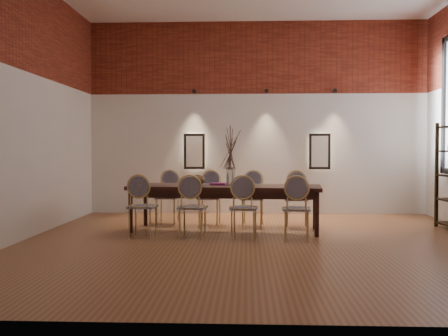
{
  "coord_description": "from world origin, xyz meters",
  "views": [
    {
      "loc": [
        -0.2,
        -7.46,
        1.34
      ],
      "look_at": [
        -0.56,
        0.7,
        1.05
      ],
      "focal_mm": 42.0,
      "sensor_mm": 36.0,
      "label": 1
    }
  ],
  "objects_px": {
    "chair_near_d": "(297,209)",
    "book": "(218,184)",
    "chair_near_c": "(244,208)",
    "chair_far_c": "(253,198)",
    "chair_far_a": "(168,197)",
    "vase": "(230,176)",
    "chair_near_b": "(193,207)",
    "chair_far_d": "(297,199)",
    "chair_far_b": "(210,198)",
    "bowl": "(198,180)",
    "dining_table": "(225,208)",
    "chair_near_a": "(143,206)"
  },
  "relations": [
    {
      "from": "chair_near_b",
      "to": "chair_far_c",
      "type": "height_order",
      "value": "same"
    },
    {
      "from": "bowl",
      "to": "book",
      "type": "distance_m",
      "value": 0.37
    },
    {
      "from": "chair_far_a",
      "to": "chair_far_b",
      "type": "distance_m",
      "value": 0.78
    },
    {
      "from": "chair_far_c",
      "to": "chair_near_b",
      "type": "bearing_deg",
      "value": 63.51
    },
    {
      "from": "dining_table",
      "to": "book",
      "type": "distance_m",
      "value": 0.44
    },
    {
      "from": "chair_near_c",
      "to": "chair_far_a",
      "type": "height_order",
      "value": "same"
    },
    {
      "from": "chair_near_b",
      "to": "chair_far_d",
      "type": "xyz_separation_m",
      "value": [
        1.69,
        1.41,
        0.0
      ]
    },
    {
      "from": "chair_near_b",
      "to": "book",
      "type": "xyz_separation_m",
      "value": [
        0.34,
        0.89,
        0.3
      ]
    },
    {
      "from": "chair_far_d",
      "to": "book",
      "type": "height_order",
      "value": "chair_far_d"
    },
    {
      "from": "chair_far_a",
      "to": "vase",
      "type": "bearing_deg",
      "value": 148.15
    },
    {
      "from": "chair_far_b",
      "to": "chair_far_a",
      "type": "bearing_deg",
      "value": 0.0
    },
    {
      "from": "chair_near_b",
      "to": "vase",
      "type": "bearing_deg",
      "value": 58.48
    },
    {
      "from": "chair_near_d",
      "to": "chair_far_c",
      "type": "relative_size",
      "value": 1.0
    },
    {
      "from": "chair_near_c",
      "to": "vase",
      "type": "bearing_deg",
      "value": 110.97
    },
    {
      "from": "chair_near_c",
      "to": "book",
      "type": "distance_m",
      "value": 1.1
    },
    {
      "from": "chair_near_b",
      "to": "chair_far_a",
      "type": "relative_size",
      "value": 1.0
    },
    {
      "from": "chair_near_a",
      "to": "book",
      "type": "xyz_separation_m",
      "value": [
        1.11,
        0.82,
        0.3
      ]
    },
    {
      "from": "dining_table",
      "to": "chair_near_b",
      "type": "relative_size",
      "value": 3.3
    },
    {
      "from": "chair_near_b",
      "to": "chair_far_c",
      "type": "xyz_separation_m",
      "value": [
        0.92,
        1.48,
        0.0
      ]
    },
    {
      "from": "chair_near_c",
      "to": "book",
      "type": "relative_size",
      "value": 3.62
    },
    {
      "from": "chair_far_c",
      "to": "chair_near_c",
      "type": "bearing_deg",
      "value": 90.0
    },
    {
      "from": "chair_near_b",
      "to": "chair_far_d",
      "type": "bearing_deg",
      "value": 45.1
    },
    {
      "from": "chair_near_d",
      "to": "bowl",
      "type": "distance_m",
      "value": 1.81
    },
    {
      "from": "chair_near_a",
      "to": "chair_near_d",
      "type": "height_order",
      "value": "same"
    },
    {
      "from": "chair_far_b",
      "to": "chair_far_d",
      "type": "relative_size",
      "value": 1.0
    },
    {
      "from": "chair_far_a",
      "to": "chair_far_d",
      "type": "relative_size",
      "value": 1.0
    },
    {
      "from": "chair_far_c",
      "to": "vase",
      "type": "distance_m",
      "value": 0.94
    },
    {
      "from": "chair_near_d",
      "to": "vase",
      "type": "bearing_deg",
      "value": 144.07
    },
    {
      "from": "chair_near_c",
      "to": "chair_far_d",
      "type": "xyz_separation_m",
      "value": [
        0.92,
        1.48,
        0.0
      ]
    },
    {
      "from": "chair_far_b",
      "to": "chair_far_c",
      "type": "xyz_separation_m",
      "value": [
        0.77,
        -0.07,
        0.0
      ]
    },
    {
      "from": "chair_far_a",
      "to": "chair_far_c",
      "type": "relative_size",
      "value": 1.0
    },
    {
      "from": "chair_near_a",
      "to": "vase",
      "type": "bearing_deg",
      "value": 31.85
    },
    {
      "from": "chair_near_d",
      "to": "book",
      "type": "relative_size",
      "value": 3.62
    },
    {
      "from": "chair_far_d",
      "to": "book",
      "type": "distance_m",
      "value": 1.48
    },
    {
      "from": "chair_near_c",
      "to": "chair_far_c",
      "type": "distance_m",
      "value": 1.56
    },
    {
      "from": "chair_far_b",
      "to": "book",
      "type": "distance_m",
      "value": 0.75
    },
    {
      "from": "chair_near_b",
      "to": "chair_near_d",
      "type": "bearing_deg",
      "value": 0.0
    },
    {
      "from": "chair_far_b",
      "to": "vase",
      "type": "distance_m",
      "value": 1.01
    },
    {
      "from": "chair_far_a",
      "to": "bowl",
      "type": "relative_size",
      "value": 3.92
    },
    {
      "from": "chair_near_a",
      "to": "book",
      "type": "bearing_deg",
      "value": 41.7
    },
    {
      "from": "chair_near_b",
      "to": "chair_far_c",
      "type": "bearing_deg",
      "value": 63.51
    },
    {
      "from": "chair_near_c",
      "to": "bowl",
      "type": "xyz_separation_m",
      "value": [
        -0.76,
        0.8,
        0.37
      ]
    },
    {
      "from": "chair_far_b",
      "to": "chair_far_d",
      "type": "xyz_separation_m",
      "value": [
        1.55,
        -0.15,
        0.0
      ]
    },
    {
      "from": "chair_near_d",
      "to": "dining_table",
      "type": "bearing_deg",
      "value": 146.22
    },
    {
      "from": "chair_far_d",
      "to": "book",
      "type": "relative_size",
      "value": 3.62
    },
    {
      "from": "chair_far_c",
      "to": "dining_table",
      "type": "bearing_deg",
      "value": 63.51
    },
    {
      "from": "chair_near_b",
      "to": "dining_table",
      "type": "bearing_deg",
      "value": 63.51
    },
    {
      "from": "chair_far_c",
      "to": "bowl",
      "type": "height_order",
      "value": "chair_far_c"
    },
    {
      "from": "vase",
      "to": "chair_far_a",
      "type": "bearing_deg",
      "value": 142.79
    },
    {
      "from": "chair_near_b",
      "to": "vase",
      "type": "height_order",
      "value": "vase"
    }
  ]
}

